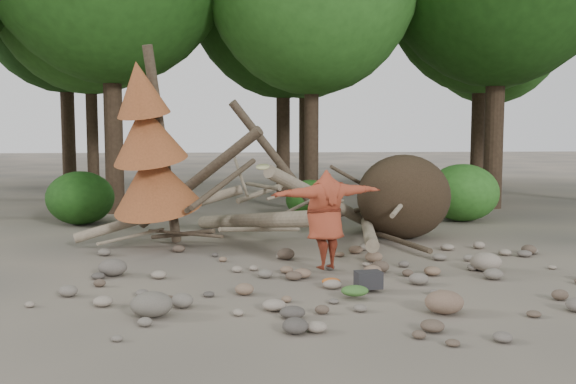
{
  "coord_description": "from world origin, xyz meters",
  "views": [
    {
      "loc": [
        -1.31,
        -10.35,
        2.58
      ],
      "look_at": [
        -0.35,
        1.5,
        1.4
      ],
      "focal_mm": 40.0,
      "sensor_mm": 36.0,
      "label": 1
    }
  ],
  "objects": [
    {
      "name": "cloth_green",
      "position": [
        0.47,
        -0.95,
        0.08
      ],
      "size": [
        0.42,
        0.35,
        0.16
      ],
      "primitive_type": "ellipsoid",
      "color": "#356127",
      "rests_on": "ground"
    },
    {
      "name": "ground",
      "position": [
        0.0,
        0.0,
        0.0
      ],
      "size": [
        120.0,
        120.0,
        0.0
      ],
      "primitive_type": "plane",
      "color": "#514C44",
      "rests_on": "ground"
    },
    {
      "name": "cloth_orange",
      "position": [
        0.22,
        -0.23,
        0.06
      ],
      "size": [
        0.31,
        0.25,
        0.11
      ],
      "primitive_type": "ellipsoid",
      "color": "#A54F1C",
      "rests_on": "ground"
    },
    {
      "name": "bush_left",
      "position": [
        -5.5,
        7.2,
        0.72
      ],
      "size": [
        1.8,
        1.8,
        1.44
      ],
      "primitive_type": "ellipsoid",
      "color": "#1C4913",
      "rests_on": "ground"
    },
    {
      "name": "boulder_mid_left",
      "position": [
        -3.48,
        0.93,
        0.15
      ],
      "size": [
        0.5,
        0.45,
        0.3
      ],
      "primitive_type": "ellipsoid",
      "color": "#5D564E",
      "rests_on": "ground"
    },
    {
      "name": "dead_conifer",
      "position": [
        -3.12,
        3.37,
        2.11
      ],
      "size": [
        2.06,
        2.16,
        4.35
      ],
      "color": "#4C3F30",
      "rests_on": "ground"
    },
    {
      "name": "frisbee_thrower",
      "position": [
        0.27,
        0.87,
        0.97
      ],
      "size": [
        2.37,
        1.33,
        1.86
      ],
      "color": "maroon",
      "rests_on": "ground"
    },
    {
      "name": "boulder_front_left",
      "position": [
        -2.48,
        -1.62,
        0.17
      ],
      "size": [
        0.58,
        0.52,
        0.35
      ],
      "primitive_type": "ellipsoid",
      "color": "#615B51",
      "rests_on": "ground"
    },
    {
      "name": "bush_right",
      "position": [
        5.0,
        7.0,
        0.8
      ],
      "size": [
        2.0,
        2.0,
        1.6
      ],
      "primitive_type": "ellipsoid",
      "color": "#2F6E22",
      "rests_on": "ground"
    },
    {
      "name": "boulder_mid_right",
      "position": [
        3.2,
        0.77,
        0.17
      ],
      "size": [
        0.56,
        0.51,
        0.34
      ],
      "primitive_type": "ellipsoid",
      "color": "gray",
      "rests_on": "ground"
    },
    {
      "name": "backpack",
      "position": [
        0.77,
        -0.54,
        0.14
      ],
      "size": [
        0.44,
        0.33,
        0.27
      ],
      "primitive_type": "cube",
      "rotation": [
        0.0,
        0.0,
        0.14
      ],
      "color": "black",
      "rests_on": "ground"
    },
    {
      "name": "bush_mid",
      "position": [
        0.8,
        7.8,
        0.56
      ],
      "size": [
        1.4,
        1.4,
        1.12
      ],
      "primitive_type": "ellipsoid",
      "color": "#255C1A",
      "rests_on": "ground"
    },
    {
      "name": "deadfall_pile",
      "position": [
        2.02,
        4.24,
        0.95
      ],
      "size": [
        8.55,
        5.24,
        3.3
      ],
      "color": "#332619",
      "rests_on": "ground"
    },
    {
      "name": "boulder_front_right",
      "position": [
        1.58,
        -1.8,
        0.16
      ],
      "size": [
        0.55,
        0.49,
        0.33
      ],
      "primitive_type": "ellipsoid",
      "color": "brown",
      "rests_on": "ground"
    }
  ]
}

